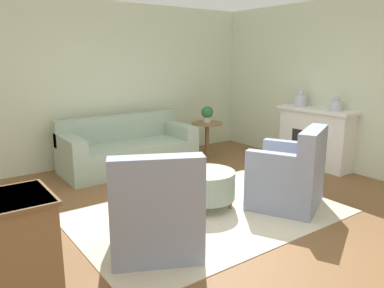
% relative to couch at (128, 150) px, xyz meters
% --- Properties ---
extents(ground_plane, '(16.00, 16.00, 0.00)m').
position_rel_couch_xyz_m(ground_plane, '(-0.09, -2.33, -0.32)').
color(ground_plane, brown).
extents(wall_back, '(9.89, 0.12, 2.80)m').
position_rel_couch_xyz_m(wall_back, '(-0.09, 0.67, 1.08)').
color(wall_back, beige).
rests_on(wall_back, ground_plane).
extents(wall_right, '(0.12, 9.90, 2.80)m').
position_rel_couch_xyz_m(wall_right, '(2.93, -2.33, 1.08)').
color(wall_right, beige).
rests_on(wall_right, ground_plane).
extents(rug, '(3.16, 2.12, 0.01)m').
position_rel_couch_xyz_m(rug, '(-0.09, -2.33, -0.31)').
color(rug, beige).
rests_on(rug, ground_plane).
extents(couch, '(2.23, 0.97, 0.88)m').
position_rel_couch_xyz_m(couch, '(0.00, 0.00, 0.00)').
color(couch, '#9EB29E').
rests_on(couch, ground_plane).
extents(armchair_left, '(1.11, 1.09, 1.02)m').
position_rel_couch_xyz_m(armchair_left, '(-1.06, -2.75, 0.08)').
color(armchair_left, '#8E99B2').
rests_on(armchair_left, rug).
extents(armchair_right, '(1.11, 1.09, 1.02)m').
position_rel_couch_xyz_m(armchair_right, '(0.89, -2.75, 0.08)').
color(armchair_right, '#8E99B2').
rests_on(armchair_right, rug).
extents(ottoman_table, '(0.72, 0.72, 0.47)m').
position_rel_couch_xyz_m(ottoman_table, '(0.02, -2.15, -0.01)').
color(ottoman_table, '#9EB29E').
rests_on(ottoman_table, rug).
extents(side_table, '(0.59, 0.59, 0.65)m').
position_rel_couch_xyz_m(side_table, '(1.60, -0.15, 0.13)').
color(side_table, olive).
rests_on(side_table, ground_plane).
extents(fireplace, '(0.44, 1.39, 1.02)m').
position_rel_couch_xyz_m(fireplace, '(2.68, -1.79, 0.22)').
color(fireplace, white).
rests_on(fireplace, ground_plane).
extents(vase_mantel_near, '(0.22, 0.22, 0.28)m').
position_rel_couch_xyz_m(vase_mantel_near, '(2.67, -1.43, 0.81)').
color(vase_mantel_near, silver).
rests_on(vase_mantel_near, fireplace).
extents(vase_mantel_far, '(0.19, 0.19, 0.23)m').
position_rel_couch_xyz_m(vase_mantel_far, '(2.67, -2.14, 0.79)').
color(vase_mantel_far, silver).
rests_on(vase_mantel_far, fireplace).
extents(potted_plant_on_side_table, '(0.23, 0.23, 0.31)m').
position_rel_couch_xyz_m(potted_plant_on_side_table, '(1.60, -0.15, 0.51)').
color(potted_plant_on_side_table, beige).
rests_on(potted_plant_on_side_table, side_table).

